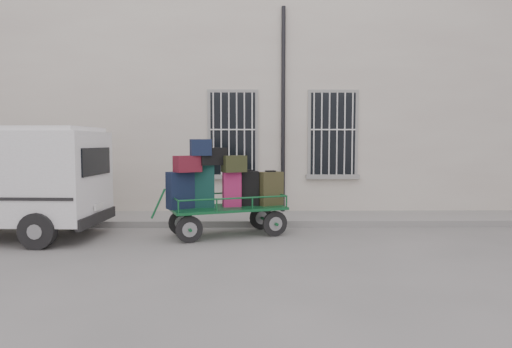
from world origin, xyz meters
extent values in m
plane|color=slate|center=(0.00, 0.00, 0.00)|extent=(80.00, 80.00, 0.00)
cube|color=#BEB2A2|center=(0.00, 5.50, 3.00)|extent=(24.00, 5.00, 6.00)
cylinder|color=black|center=(0.95, 2.92, 2.80)|extent=(0.11, 0.11, 5.60)
cube|color=black|center=(-0.40, 2.98, 2.25)|extent=(1.20, 0.08, 2.20)
cube|color=gray|center=(-0.40, 2.96, 1.09)|extent=(1.45, 0.22, 0.12)
cube|color=black|center=(2.30, 2.98, 2.25)|extent=(1.20, 0.08, 2.20)
cube|color=gray|center=(2.30, 2.96, 1.09)|extent=(1.45, 0.22, 0.12)
cube|color=gray|center=(0.00, 2.20, 0.07)|extent=(24.00, 1.70, 0.15)
cylinder|color=black|center=(-1.16, -0.28, 0.27)|extent=(0.54, 0.25, 0.55)
cylinder|color=gray|center=(-1.16, -0.28, 0.27)|extent=(0.32, 0.19, 0.30)
cylinder|color=black|center=(-1.44, 0.50, 0.27)|extent=(0.54, 0.25, 0.55)
cylinder|color=gray|center=(-1.44, 0.50, 0.27)|extent=(0.32, 0.19, 0.30)
cylinder|color=black|center=(0.60, 0.35, 0.27)|extent=(0.54, 0.25, 0.55)
cylinder|color=gray|center=(0.60, 0.35, 0.27)|extent=(0.32, 0.19, 0.30)
cylinder|color=black|center=(0.31, 1.13, 0.27)|extent=(0.54, 0.25, 0.55)
cylinder|color=gray|center=(0.31, 1.13, 0.27)|extent=(0.32, 0.19, 0.30)
cube|color=#13562B|center=(-0.42, 0.43, 0.60)|extent=(2.64, 1.85, 0.05)
cylinder|color=#13562B|center=(-1.82, -0.07, 0.77)|extent=(0.31, 0.15, 0.62)
cube|color=black|center=(-1.41, 0.19, 1.02)|extent=(0.61, 0.54, 0.77)
cube|color=black|center=(-1.41, 0.19, 1.42)|extent=(0.25, 0.21, 0.03)
cube|color=#0E3234|center=(-0.93, 0.38, 1.09)|extent=(0.47, 0.31, 0.91)
cube|color=black|center=(-0.93, 0.38, 1.56)|extent=(0.21, 0.19, 0.03)
cube|color=#8D1951|center=(-0.33, 0.47, 1.00)|extent=(0.43, 0.33, 0.75)
cube|color=black|center=(-0.33, 0.47, 1.39)|extent=(0.19, 0.17, 0.03)
cube|color=black|center=(0.02, 0.66, 1.01)|extent=(0.48, 0.35, 0.75)
cube|color=black|center=(0.02, 0.66, 1.40)|extent=(0.21, 0.20, 0.03)
cube|color=#36301B|center=(0.51, 0.67, 1.00)|extent=(0.59, 0.49, 0.74)
cube|color=black|center=(0.51, 0.67, 1.39)|extent=(0.24, 0.20, 0.03)
cube|color=#511510|center=(-1.24, 0.12, 1.57)|extent=(0.62, 0.56, 0.34)
cube|color=black|center=(-0.75, 0.34, 1.72)|extent=(0.66, 0.55, 0.37)
cube|color=#292C16|center=(-0.28, 0.40, 1.56)|extent=(0.57, 0.48, 0.35)
cube|color=black|center=(-0.97, 0.20, 1.91)|extent=(0.49, 0.41, 0.34)
cube|color=black|center=(-3.13, 0.13, 1.63)|extent=(0.12, 1.44, 0.57)
cube|color=black|center=(-3.14, 0.13, 0.44)|extent=(0.20, 1.91, 0.23)
cube|color=white|center=(-3.10, 0.13, 0.68)|extent=(0.05, 0.43, 0.12)
cylinder|color=black|center=(-3.96, -0.77, 0.35)|extent=(0.71, 0.26, 0.70)
cylinder|color=black|center=(-3.86, 1.12, 0.35)|extent=(0.71, 0.26, 0.70)
camera|label=1|loc=(0.06, -9.34, 2.02)|focal=32.00mm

